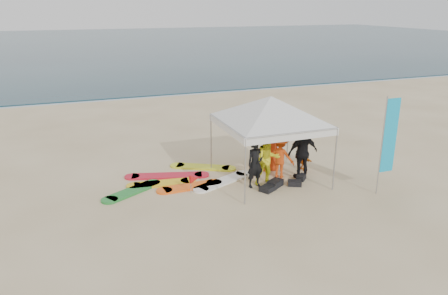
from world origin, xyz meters
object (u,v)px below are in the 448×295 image
person_orange_a (280,157)px  canopy_tent (271,96)px  person_black_b (303,152)px  surfboard_spread (180,180)px  person_seated (304,159)px  person_yellow (268,159)px  feather_flag (389,137)px  marker_pennant (194,179)px  person_black_a (255,164)px  person_orange_b (270,151)px

person_orange_a → canopy_tent: size_ratio=0.34×
person_black_b → surfboard_spread: person_black_b is taller
person_orange_a → canopy_tent: 2.26m
person_orange_a → person_black_b: (0.69, -0.37, 0.19)m
surfboard_spread → person_seated: bearing=-7.0°
canopy_tent → person_yellow: bearing=-122.5°
person_orange_a → feather_flag: size_ratio=0.48×
person_seated → marker_pennant: (-4.47, -0.57, 0.07)m
person_seated → person_orange_a: bearing=108.3°
surfboard_spread → person_black_a: bearing=-31.2°
feather_flag → person_black_a: bearing=152.8°
surfboard_spread → canopy_tent: bearing=-16.9°
person_orange_b → surfboard_spread: person_orange_b is taller
canopy_tent → surfboard_spread: bearing=163.1°
canopy_tent → marker_pennant: (-2.83, -0.23, -2.50)m
person_orange_a → person_seated: 1.28m
canopy_tent → surfboard_spread: 4.31m
person_yellow → person_orange_a: bearing=33.5°
person_black_a → person_orange_a: 1.29m
person_seated → surfboard_spread: (-4.64, 0.57, -0.39)m
person_orange_b → person_yellow: bearing=43.0°
person_black_a → person_seated: 2.55m
person_seated → feather_flag: size_ratio=0.26×
person_orange_a → person_black_b: bearing=-167.8°
person_black_a → person_orange_b: (1.14, 1.15, -0.04)m
person_orange_a → canopy_tent: bearing=43.3°
person_black_a → canopy_tent: bearing=24.3°
person_black_b → person_seated: 1.01m
person_black_a → person_orange_b: bearing=37.8°
person_seated → person_black_b: bearing=147.3°
person_yellow → person_black_a: bearing=-170.3°
person_seated → person_orange_b: bearing=77.6°
person_black_b → person_orange_a: bearing=-28.1°
person_yellow → person_orange_b: 1.27m
person_yellow → marker_pennant: size_ratio=2.84×
person_yellow → person_orange_b: size_ratio=1.14×
person_seated → surfboard_spread: size_ratio=0.17×
person_yellow → canopy_tent: bearing=60.0°
person_orange_b → surfboard_spread: size_ratio=0.31×
feather_flag → surfboard_spread: 7.12m
person_black_a → person_black_b: 1.89m
person_black_b → canopy_tent: 2.35m
person_orange_b → person_seated: person_orange_b is taller
person_black_b → canopy_tent: bearing=-16.9°
marker_pennant → surfboard_spread: size_ratio=0.13×
person_black_a → person_seated: (2.38, 0.80, -0.41)m
person_orange_a → person_orange_b: (-0.05, 0.67, 0.01)m
person_black_a → feather_flag: bearing=-34.7°
person_orange_b → canopy_tent: canopy_tent is taller
person_orange_a → surfboard_spread: size_ratio=0.31×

